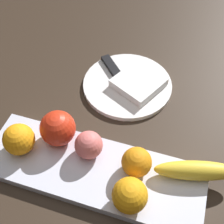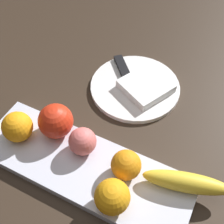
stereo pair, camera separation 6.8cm
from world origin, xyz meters
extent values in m
plane|color=#30241A|center=(0.00, 0.00, 0.00)|extent=(2.40, 2.40, 0.00)
cube|color=silver|center=(-0.04, 0.00, 0.01)|extent=(0.48, 0.16, 0.02)
sphere|color=red|center=(-0.14, 0.05, 0.06)|extent=(0.08, 0.08, 0.08)
ellipsoid|color=yellow|center=(0.17, 0.05, 0.04)|extent=(0.18, 0.09, 0.04)
sphere|color=orange|center=(0.05, 0.02, 0.05)|extent=(0.06, 0.06, 0.06)
sphere|color=orange|center=(-0.21, 0.00, 0.06)|extent=(0.07, 0.07, 0.07)
sphere|color=orange|center=(0.05, -0.05, 0.06)|extent=(0.07, 0.07, 0.07)
sphere|color=#DB6764|center=(-0.06, 0.03, 0.05)|extent=(0.06, 0.06, 0.06)
cylinder|color=white|center=(-0.04, 0.27, 0.01)|extent=(0.24, 0.24, 0.01)
cube|color=white|center=(-0.01, 0.27, 0.02)|extent=(0.15, 0.15, 0.02)
cube|color=silver|center=(-0.06, 0.27, 0.01)|extent=(0.12, 0.12, 0.00)
cube|color=black|center=(-0.10, 0.32, 0.02)|extent=(0.08, 0.08, 0.01)
camera|label=1|loc=(0.09, -0.27, 0.58)|focal=47.16mm
camera|label=2|loc=(0.15, -0.24, 0.58)|focal=47.16mm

